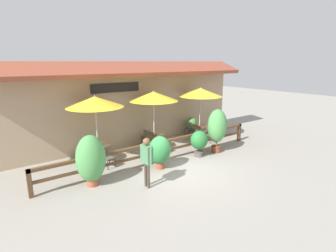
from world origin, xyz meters
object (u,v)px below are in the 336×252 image
patio_umbrella_near (95,102)px  potted_plant_broad_leaf (217,127)px  chair_middle_wallside (147,136)px  chair_far_wallside (190,128)px  dining_table_near (98,149)px  pedestrian (147,156)px  potted_plant_small_flowering (160,151)px  dining_table_far (199,129)px  potted_plant_corner_fern (192,125)px  potted_plant_tall_tropical (199,141)px  patio_umbrella_middle (154,96)px  potted_plant_entrance_palm (91,159)px  chair_near_wallside (91,147)px  dining_table_middle (154,137)px  patio_umbrella_far (200,92)px  chair_near_streetside (107,156)px  chair_middle_streetside (162,144)px  chair_far_streetside (210,134)px

patio_umbrella_near → potted_plant_broad_leaf: (4.98, -2.20, -1.36)m
chair_middle_wallside → chair_far_wallside: size_ratio=1.00×
dining_table_near → pedestrian: 3.34m
dining_table_near → potted_plant_small_flowering: size_ratio=0.80×
dining_table_near → pedestrian: size_ratio=0.61×
dining_table_far → potted_plant_small_flowering: 4.72m
potted_plant_corner_fern → potted_plant_tall_tropical: bearing=-126.5°
patio_umbrella_middle → potted_plant_broad_leaf: 3.33m
dining_table_far → potted_plant_small_flowering: (-4.20, -2.15, 0.18)m
chair_far_wallside → potted_plant_tall_tropical: 3.52m
patio_umbrella_middle → potted_plant_corner_fern: bearing=14.1°
potted_plant_entrance_palm → potted_plant_small_flowering: bearing=-3.8°
patio_umbrella_near → patio_umbrella_middle: bearing=0.5°
potted_plant_entrance_palm → potted_plant_corner_fern: potted_plant_entrance_palm is taller
dining_table_far → potted_plant_broad_leaf: (-0.90, -2.13, 0.66)m
dining_table_near → potted_plant_tall_tropical: size_ratio=0.89×
dining_table_far → chair_near_wallside: bearing=171.6°
dining_table_middle → potted_plant_small_flowering: 2.56m
patio_umbrella_far → potted_plant_broad_leaf: patio_umbrella_far is taller
dining_table_near → chair_middle_wallside: (2.95, 0.80, -0.12)m
chair_far_wallside → potted_plant_small_flowering: potted_plant_small_flowering is taller
chair_middle_wallside → dining_table_near: bearing=28.6°
patio_umbrella_middle → chair_far_wallside: 3.78m
dining_table_near → potted_plant_tall_tropical: 4.46m
chair_near_streetside → patio_umbrella_middle: 3.67m
patio_umbrella_far → dining_table_near: bearing=179.4°
patio_umbrella_near → dining_table_middle: (2.91, 0.03, -2.02)m
dining_table_near → potted_plant_entrance_palm: bearing=-117.6°
chair_middle_streetside → potted_plant_entrance_palm: 4.13m
dining_table_near → dining_table_middle: size_ratio=1.00×
dining_table_near → chair_near_streetside: chair_near_streetside is taller
potted_plant_tall_tropical → chair_far_wallside: bearing=54.8°
chair_near_streetside → dining_table_far: 5.88m
chair_middle_streetside → chair_middle_wallside: (0.13, 1.54, 0.00)m
patio_umbrella_middle → dining_table_middle: 2.02m
chair_far_wallside → potted_plant_corner_fern: size_ratio=0.79×
chair_near_wallside → dining_table_far: 5.96m
dining_table_near → potted_plant_corner_fern: potted_plant_corner_fern is taller
chair_near_wallside → chair_far_streetside: 6.16m
chair_far_streetside → chair_far_wallside: 1.63m
potted_plant_small_flowering → potted_plant_corner_fern: (4.42, 3.04, -0.20)m
chair_near_wallside → potted_plant_corner_fern: 6.10m
chair_near_streetside → chair_far_wallside: size_ratio=1.00×
pedestrian → dining_table_near: bearing=-172.9°
potted_plant_corner_fern → potted_plant_broad_leaf: bearing=-110.2°
chair_far_streetside → dining_table_far: bearing=102.6°
patio_umbrella_middle → patio_umbrella_far: (2.97, -0.09, 0.00)m
chair_near_streetside → chair_far_wallside: (5.89, 1.56, 0.00)m
potted_plant_broad_leaf → potted_plant_corner_fern: potted_plant_broad_leaf is taller
chair_middle_wallside → potted_plant_corner_fern: size_ratio=0.79×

